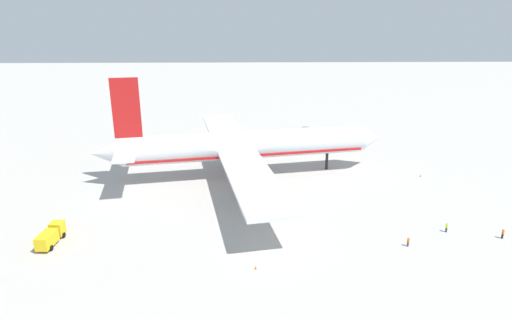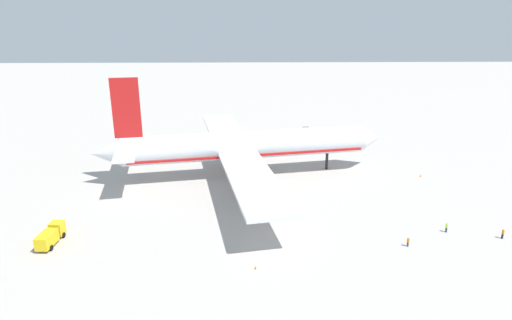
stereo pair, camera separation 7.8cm
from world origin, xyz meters
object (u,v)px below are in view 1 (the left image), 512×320
ground_worker_2 (447,227)px  traffic_cone_1 (421,176)px  baggage_cart_0 (306,127)px  ground_worker_3 (408,242)px  service_truck_0 (51,236)px  traffic_cone_0 (256,267)px  airliner (242,146)px  ground_worker_4 (503,234)px

ground_worker_2 → traffic_cone_1: (6.72, 27.64, -0.64)m
baggage_cart_0 → ground_worker_3: ground_worker_3 is taller
service_truck_0 → ground_worker_3: (59.26, -2.58, -0.67)m
ground_worker_3 → traffic_cone_0: ground_worker_3 is taller
traffic_cone_1 → airliner: bearing=176.7°
baggage_cart_0 → traffic_cone_1: bearing=-66.7°
baggage_cart_0 → airliner: bearing=-115.6°
airliner → traffic_cone_1: bearing=-3.3°
ground_worker_2 → ground_worker_4: size_ratio=1.00×
baggage_cart_0 → traffic_cone_1: 52.50m
airliner → ground_worker_4: bearing=-36.2°
service_truck_0 → ground_worker_4: (76.44, -0.41, -0.60)m
airliner → service_truck_0: size_ratio=11.09×
traffic_cone_1 → ground_worker_2: bearing=-103.7°
traffic_cone_0 → traffic_cone_1: bearing=43.3°
service_truck_0 → ground_worker_4: service_truck_0 is taller
ground_worker_3 → ground_worker_4: (17.18, 2.16, 0.07)m
ground_worker_2 → traffic_cone_1: bearing=76.3°
baggage_cart_0 → ground_worker_4: bearing=-73.9°
baggage_cart_0 → traffic_cone_0: 88.77m
ground_worker_3 → traffic_cone_1: bearing=64.6°
ground_worker_4 → traffic_cone_1: bearing=93.5°
traffic_cone_0 → traffic_cone_1: same height
ground_worker_3 → service_truck_0: bearing=177.5°
service_truck_0 → traffic_cone_1: service_truck_0 is taller
baggage_cart_0 → traffic_cone_0: bearing=-102.9°
ground_worker_4 → ground_worker_2: bearing=163.6°
ground_worker_2 → ground_worker_3: 9.81m
ground_worker_2 → ground_worker_4: ground_worker_2 is taller
ground_worker_2 → traffic_cone_1: ground_worker_2 is taller
traffic_cone_0 → ground_worker_4: bearing=10.8°
service_truck_0 → ground_worker_3: size_ratio=4.14×
airliner → traffic_cone_0: airliner is taller
ground_worker_3 → traffic_cone_0: bearing=-166.7°
airliner → ground_worker_2: airliner is taller
airliner → baggage_cart_0: airliner is taller
airliner → ground_worker_3: airliner is taller
ground_worker_3 → airliner: bearing=128.2°
airliner → ground_worker_4: 55.57m
ground_worker_4 → ground_worker_3: bearing=-172.8°
airliner → baggage_cart_0: bearing=64.4°
airliner → ground_worker_4: airliner is taller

